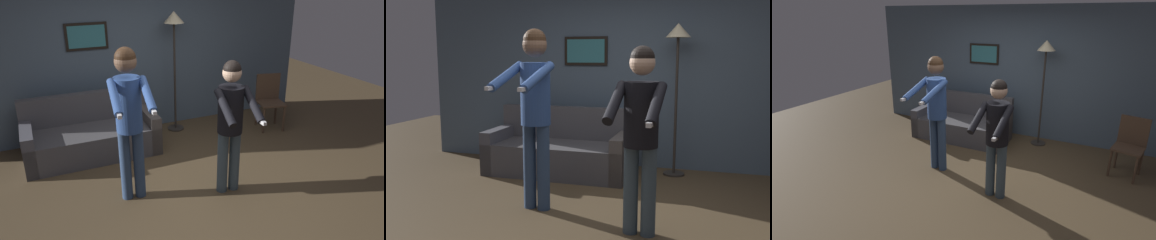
# 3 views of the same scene
# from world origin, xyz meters

# --- Properties ---
(ground_plane) EXTENTS (12.00, 12.00, 0.00)m
(ground_plane) POSITION_xyz_m (0.00, 0.00, 0.00)
(ground_plane) COLOR brown
(back_wall_assembly) EXTENTS (6.40, 0.09, 2.60)m
(back_wall_assembly) POSITION_xyz_m (-0.01, 2.27, 1.30)
(back_wall_assembly) COLOR #4D6072
(back_wall_assembly) RESTS_ON ground_plane
(couch) EXTENTS (1.90, 0.86, 0.87)m
(couch) POSITION_xyz_m (-0.89, 1.58, 0.28)
(couch) COLOR #4B4A4D
(couch) RESTS_ON ground_plane
(torchiere_lamp) EXTENTS (0.32, 0.32, 1.99)m
(torchiere_lamp) POSITION_xyz_m (0.60, 1.93, 1.64)
(torchiere_lamp) COLOR #332D28
(torchiere_lamp) RESTS_ON ground_plane
(person_standing_left) EXTENTS (0.49, 0.76, 1.84)m
(person_standing_left) POSITION_xyz_m (-0.66, 0.18, 1.14)
(person_standing_left) COLOR navy
(person_standing_left) RESTS_ON ground_plane
(person_standing_right) EXTENTS (0.47, 0.66, 1.66)m
(person_standing_right) POSITION_xyz_m (0.46, -0.15, 1.00)
(person_standing_right) COLOR #405462
(person_standing_right) RESTS_ON ground_plane
(dining_chair_distant) EXTENTS (0.51, 0.51, 0.93)m
(dining_chair_distant) POSITION_xyz_m (2.12, 1.35, 0.53)
(dining_chair_distant) COLOR #4C3828
(dining_chair_distant) RESTS_ON ground_plane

